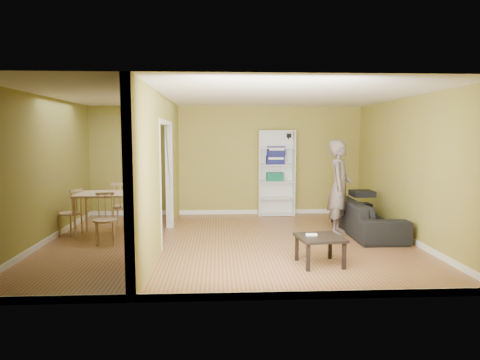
% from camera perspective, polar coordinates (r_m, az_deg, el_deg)
% --- Properties ---
extents(room_shell, '(6.50, 6.50, 6.50)m').
position_cam_1_polar(room_shell, '(7.56, -1.44, 1.34)').
color(room_shell, '#AD6246').
rests_on(room_shell, ground).
extents(partition, '(0.22, 5.50, 2.60)m').
position_cam_1_polar(partition, '(7.62, -10.49, 1.28)').
color(partition, olive).
rests_on(partition, ground).
extents(wall_speaker, '(0.10, 0.10, 0.10)m').
position_cam_1_polar(wall_speaker, '(10.36, 6.53, 5.88)').
color(wall_speaker, black).
rests_on(wall_speaker, room_shell).
extents(sofa, '(2.23, 0.97, 0.85)m').
position_cam_1_polar(sofa, '(8.72, 16.56, -4.10)').
color(sofa, '#24242A').
rests_on(sofa, ground).
extents(person, '(0.96, 0.87, 2.15)m').
position_cam_1_polar(person, '(8.41, 13.14, 0.11)').
color(person, slate).
rests_on(person, ground).
extents(bookshelf, '(0.86, 0.37, 2.03)m').
position_cam_1_polar(bookshelf, '(10.27, 4.83, 0.96)').
color(bookshelf, white).
rests_on(bookshelf, ground).
extents(paper_box_teal, '(0.39, 0.25, 0.20)m').
position_cam_1_polar(paper_box_teal, '(10.22, 4.68, 0.43)').
color(paper_box_teal, '#1D6B5B').
rests_on(paper_box_teal, bookshelf).
extents(paper_box_navy_b, '(0.42, 0.27, 0.21)m').
position_cam_1_polar(paper_box_navy_b, '(10.19, 4.73, 2.70)').
color(paper_box_navy_b, navy).
rests_on(paper_box_navy_b, bookshelf).
extents(paper_box_navy_c, '(0.41, 0.27, 0.21)m').
position_cam_1_polar(paper_box_navy_c, '(10.19, 4.85, 3.87)').
color(paper_box_navy_c, navy).
rests_on(paper_box_navy_c, bookshelf).
extents(coffee_table, '(0.64, 0.64, 0.43)m').
position_cam_1_polar(coffee_table, '(6.47, 10.60, -7.96)').
color(coffee_table, black).
rests_on(coffee_table, ground).
extents(game_controller, '(0.17, 0.04, 0.03)m').
position_cam_1_polar(game_controller, '(6.47, 9.50, -7.19)').
color(game_controller, white).
rests_on(game_controller, coffee_table).
extents(dining_table, '(1.32, 0.88, 0.82)m').
position_cam_1_polar(dining_table, '(8.50, -16.61, -2.17)').
color(dining_table, tan).
rests_on(dining_table, ground).
extents(chair_left, '(0.55, 0.55, 0.90)m').
position_cam_1_polar(chair_left, '(8.81, -21.68, -3.99)').
color(chair_left, tan).
rests_on(chair_left, ground).
extents(chair_near, '(0.48, 0.48, 0.90)m').
position_cam_1_polar(chair_near, '(7.90, -17.55, -4.95)').
color(chair_near, tan).
rests_on(chair_near, ground).
extents(chair_far, '(0.46, 0.46, 0.97)m').
position_cam_1_polar(chair_far, '(9.10, -15.37, -3.26)').
color(chair_far, tan).
rests_on(chair_far, ground).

